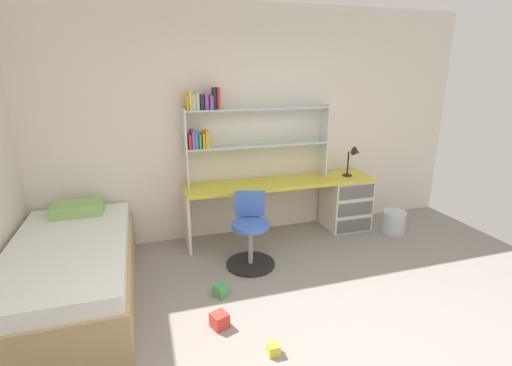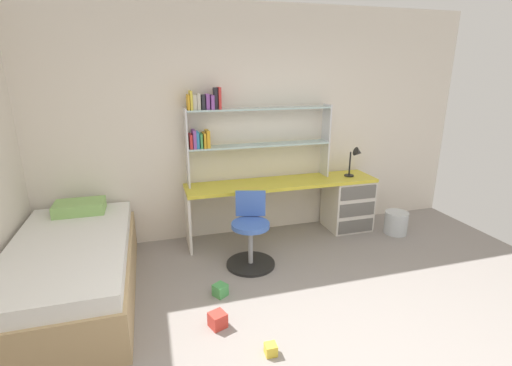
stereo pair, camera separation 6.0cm
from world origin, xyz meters
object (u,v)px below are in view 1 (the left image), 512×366
at_px(waste_bin, 394,222).
at_px(toy_block_red_2, 220,320).
at_px(bookshelf_hutch, 237,127).
at_px(swivel_chair, 250,238).
at_px(desk, 328,200).
at_px(toy_block_yellow_1, 274,349).
at_px(toy_block_green_0, 221,290).
at_px(bed_platform, 72,272).
at_px(desk_lamp, 354,157).

relative_size(waste_bin, toy_block_red_2, 2.32).
distance_m(bookshelf_hutch, swivel_chair, 1.29).
bearing_deg(desk, toy_block_yellow_1, -126.60).
xyz_separation_m(toy_block_green_0, toy_block_red_2, (-0.10, -0.43, 0.01)).
bearing_deg(desk, waste_bin, -24.02).
xyz_separation_m(swivel_chair, bed_platform, (-1.71, -0.14, -0.03)).
relative_size(bookshelf_hutch, toy_block_green_0, 15.55).
bearing_deg(desk, swivel_chair, -154.07).
relative_size(bed_platform, toy_block_yellow_1, 23.31).
xyz_separation_m(desk_lamp, toy_block_red_2, (-2.06, -1.46, -0.90)).
xyz_separation_m(bed_platform, waste_bin, (3.71, 0.39, -0.14)).
height_order(bed_platform, toy_block_red_2, bed_platform).
relative_size(swivel_chair, waste_bin, 2.70).
xyz_separation_m(swivel_chair, toy_block_yellow_1, (-0.22, -1.33, -0.26)).
height_order(toy_block_green_0, toy_block_red_2, toy_block_red_2).
xyz_separation_m(swivel_chair, toy_block_red_2, (-0.53, -0.92, -0.24)).
bearing_deg(toy_block_green_0, desk_lamp, 27.89).
height_order(swivel_chair, toy_block_yellow_1, swivel_chair).
relative_size(bookshelf_hutch, waste_bin, 6.05).
height_order(toy_block_green_0, toy_block_yellow_1, toy_block_green_0).
height_order(swivel_chair, waste_bin, swivel_chair).
bearing_deg(toy_block_yellow_1, desk, 53.40).
distance_m(bookshelf_hutch, toy_block_green_0, 1.86).
bearing_deg(desk_lamp, swivel_chair, -160.43).
bearing_deg(toy_block_yellow_1, toy_block_green_0, 104.26).
xyz_separation_m(desk_lamp, toy_block_yellow_1, (-1.74, -1.88, -0.92)).
bearing_deg(waste_bin, desk, 155.98).
relative_size(desk_lamp, toy_block_red_2, 3.07).
bearing_deg(bookshelf_hutch, waste_bin, -13.99).
bearing_deg(swivel_chair, waste_bin, 6.93).
xyz_separation_m(bookshelf_hutch, swivel_chair, (-0.06, -0.72, -1.07)).
height_order(desk, toy_block_green_0, desk).
height_order(waste_bin, toy_block_red_2, waste_bin).
height_order(desk, toy_block_yellow_1, desk).
height_order(swivel_chair, bed_platform, swivel_chair).
bearing_deg(toy_block_yellow_1, waste_bin, 35.50).
distance_m(bed_platform, waste_bin, 3.73).
distance_m(waste_bin, toy_block_yellow_1, 2.72).
height_order(bookshelf_hutch, desk_lamp, bookshelf_hutch).
bearing_deg(toy_block_red_2, toy_block_green_0, 76.34).
relative_size(desk_lamp, toy_block_green_0, 3.40).
xyz_separation_m(desk, waste_bin, (0.78, -0.35, -0.27)).
relative_size(desk, swivel_chair, 3.02).
distance_m(toy_block_green_0, toy_block_yellow_1, 0.87).
bearing_deg(desk, toy_block_green_0, -146.61).
bearing_deg(toy_block_green_0, desk, 33.39).
relative_size(toy_block_green_0, toy_block_yellow_1, 1.31).
height_order(waste_bin, toy_block_yellow_1, waste_bin).
distance_m(desk_lamp, toy_block_green_0, 2.39).
xyz_separation_m(desk, bookshelf_hutch, (-1.15, 0.13, 0.97)).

